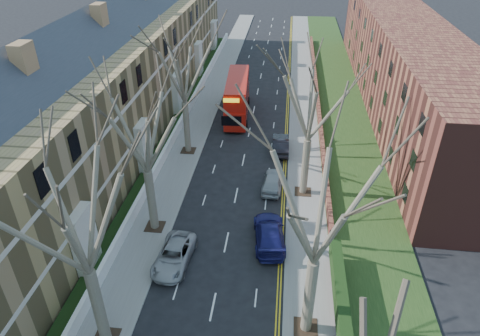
% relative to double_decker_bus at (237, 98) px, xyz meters
% --- Properties ---
extents(pavement_left, '(3.00, 102.00, 0.12)m').
position_rel_double_decker_bus_xyz_m(pavement_left, '(-4.17, 1.68, -2.10)').
color(pavement_left, slate).
rests_on(pavement_left, ground).
extents(pavement_right, '(3.00, 102.00, 0.12)m').
position_rel_double_decker_bus_xyz_m(pavement_right, '(7.83, 1.68, -2.10)').
color(pavement_right, slate).
rests_on(pavement_right, ground).
extents(terrace_left, '(9.70, 78.00, 13.60)m').
position_rel_double_decker_bus_xyz_m(terrace_left, '(-11.81, -6.32, 3.37)').
color(terrace_left, '#98804D').
rests_on(terrace_left, ground).
extents(flats_right, '(13.97, 54.00, 10.00)m').
position_rel_double_decker_bus_xyz_m(flats_right, '(19.30, 5.68, 2.83)').
color(flats_right, brown).
rests_on(flats_right, ground).
extents(front_wall_left, '(0.30, 78.00, 1.00)m').
position_rel_double_decker_bus_xyz_m(front_wall_left, '(-5.82, -6.32, -1.54)').
color(front_wall_left, white).
rests_on(front_wall_left, ground).
extents(grass_verge_right, '(6.00, 102.00, 0.06)m').
position_rel_double_decker_bus_xyz_m(grass_verge_right, '(12.33, 1.68, -2.01)').
color(grass_verge_right, '#1D3714').
rests_on(grass_verge_right, ground).
extents(tree_left_mid, '(10.50, 10.50, 14.71)m').
position_rel_double_decker_bus_xyz_m(tree_left_mid, '(-3.87, -31.32, 7.40)').
color(tree_left_mid, brown).
rests_on(tree_left_mid, ground).
extents(tree_left_far, '(10.15, 10.15, 14.22)m').
position_rel_double_decker_bus_xyz_m(tree_left_far, '(-3.87, -21.32, 7.08)').
color(tree_left_far, brown).
rests_on(tree_left_far, ground).
extents(tree_left_dist, '(10.50, 10.50, 14.71)m').
position_rel_double_decker_bus_xyz_m(tree_left_dist, '(-3.87, -9.32, 7.40)').
color(tree_left_dist, brown).
rests_on(tree_left_dist, ground).
extents(tree_right_mid, '(10.50, 10.50, 14.71)m').
position_rel_double_decker_bus_xyz_m(tree_right_mid, '(7.53, -29.32, 7.40)').
color(tree_right_mid, brown).
rests_on(tree_right_mid, ground).
extents(tree_right_far, '(10.15, 10.15, 14.22)m').
position_rel_double_decker_bus_xyz_m(tree_right_far, '(7.53, -15.32, 7.09)').
color(tree_right_far, brown).
rests_on(tree_right_far, ground).
extents(double_decker_bus, '(3.15, 10.59, 4.40)m').
position_rel_double_decker_bus_xyz_m(double_decker_bus, '(0.00, 0.00, 0.00)').
color(double_decker_bus, '#AE150C').
rests_on(double_decker_bus, ground).
extents(car_left_far, '(2.54, 4.96, 1.34)m').
position_rel_double_decker_bus_xyz_m(car_left_far, '(-1.45, -24.83, -1.49)').
color(car_left_far, '#9A9B9F').
rests_on(car_left_far, ground).
extents(car_right_near, '(2.78, 5.57, 1.55)m').
position_rel_double_decker_bus_xyz_m(car_right_near, '(4.97, -21.88, -1.38)').
color(car_right_near, navy).
rests_on(car_right_near, ground).
extents(car_right_mid, '(2.05, 4.40, 1.46)m').
position_rel_double_decker_bus_xyz_m(car_right_mid, '(4.90, -14.85, -1.43)').
color(car_right_mid, '#95999D').
rests_on(car_right_mid, ground).
extents(car_right_far, '(1.76, 4.61, 1.50)m').
position_rel_double_decker_bus_xyz_m(car_right_far, '(5.34, -8.09, -1.41)').
color(car_right_far, black).
rests_on(car_right_far, ground).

